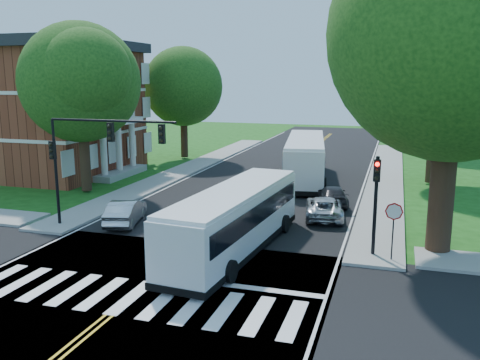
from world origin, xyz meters
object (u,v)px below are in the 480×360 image
at_px(signal_ne, 376,193).
at_px(hatchback, 126,212).
at_px(bus_lead, 235,219).
at_px(bus_follow, 305,158).
at_px(signal_nw, 92,147).
at_px(suv, 324,207).
at_px(dark_sedan, 333,195).

bearing_deg(signal_ne, hatchback, 173.62).
bearing_deg(bus_lead, bus_follow, -85.57).
height_order(signal_nw, signal_ne, signal_nw).
relative_size(signal_ne, hatchback, 1.08).
relative_size(signal_nw, suv, 1.62).
bearing_deg(dark_sedan, signal_nw, 25.79).
bearing_deg(suv, signal_nw, 19.05).
bearing_deg(dark_sedan, bus_lead, 59.09).
xyz_separation_m(signal_nw, signal_ne, (14.06, 0.01, -1.41)).
bearing_deg(hatchback, dark_sedan, -158.39).
xyz_separation_m(bus_lead, hatchback, (-7.08, 2.51, -0.88)).
height_order(suv, dark_sedan, suv).
bearing_deg(signal_nw, signal_ne, 0.05).
bearing_deg(suv, dark_sedan, -100.33).
xyz_separation_m(signal_ne, hatchback, (-13.18, 1.47, -2.28)).
relative_size(bus_lead, bus_follow, 0.89).
relative_size(signal_ne, dark_sedan, 1.08).
height_order(signal_nw, suv, signal_nw).
height_order(bus_follow, dark_sedan, bus_follow).
bearing_deg(dark_sedan, hatchback, 23.11).
height_order(signal_nw, bus_follow, signal_nw).
height_order(bus_follow, suv, bus_follow).
relative_size(signal_nw, signal_ne, 1.62).
distance_m(bus_lead, dark_sedan, 10.63).
height_order(bus_follow, hatchback, bus_follow).
height_order(signal_ne, suv, signal_ne).
height_order(signal_nw, dark_sedan, signal_nw).
relative_size(signal_ne, bus_follow, 0.34).
distance_m(signal_nw, hatchback, 4.08).
bearing_deg(bus_lead, signal_nw, -2.33).
relative_size(bus_follow, dark_sedan, 3.20).
xyz_separation_m(bus_lead, bus_follow, (0.17, 17.32, 0.19)).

